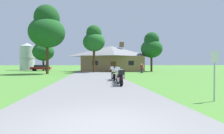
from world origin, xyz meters
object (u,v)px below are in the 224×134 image
Objects in this scene: motorcycle_silver_nearest_to_camera at (120,78)px; parked_red_suv_far_left at (41,68)px; tree_by_lodge_front at (94,40)px; bystander_blue_shirt_near_lodge at (141,67)px; tree_left_near at (47,28)px; tree_right_of_lodge at (152,46)px; bystander_red_shirt_by_tree at (142,68)px; tree_left_far at (43,49)px; metal_signpost_roadside at (215,70)px; bystander_white_shirt_beside_signpost at (142,68)px; motorcycle_red_farthest_in_row at (113,74)px; metal_silo_distant at (27,57)px; motorcycle_orange_second_in_row at (119,76)px.

motorcycle_silver_nearest_to_camera is 34.88m from parked_red_suv_far_left.
tree_by_lodge_front is 1.90× the size of parked_red_suv_far_left.
tree_left_near reaches higher than bystander_blue_shirt_near_lodge.
bystander_red_shirt_by_tree is at bearing -120.01° from tree_right_of_lodge.
bystander_red_shirt_by_tree reaches higher than motorcycle_silver_nearest_to_camera.
tree_right_of_lodge is (24.62, -6.45, 0.42)m from tree_left_far.
tree_left_near is at bearing -73.53° from tree_left_far.
bystander_red_shirt_by_tree is (-0.65, -2.60, -0.02)m from bystander_blue_shirt_near_lodge.
metal_signpost_roadside is 41.43m from parked_red_suv_far_left.
tree_right_of_lodge reaches higher than bystander_white_shirt_beside_signpost.
bystander_blue_shirt_near_lodge is at bearing -2.31° from tree_by_lodge_front.
tree_by_lodge_front is at bearing 27.28° from tree_left_near.
bystander_white_shirt_beside_signpost is at bearing -15.27° from tree_by_lodge_front.
motorcycle_silver_nearest_to_camera is 0.44× the size of parked_red_suv_far_left.
bystander_white_shirt_beside_signpost is 10.34m from tree_by_lodge_front.
motorcycle_red_farthest_in_row is 18.03m from bystander_blue_shirt_near_lodge.
tree_by_lodge_front is at bearing 94.13° from motorcycle_silver_nearest_to_camera.
tree_left_near reaches higher than motorcycle_red_farthest_in_row.
tree_right_of_lodge is at bearing -20.71° from metal_silo_distant.
parked_red_suv_far_left is (-12.44, 10.88, -5.39)m from tree_by_lodge_front.
bystander_blue_shirt_near_lodge is 24.17m from tree_left_far.
bystander_white_shirt_beside_signpost is at bearing -35.17° from metal_silo_distant.
motorcycle_orange_second_in_row is at bearing -114.64° from tree_right_of_lodge.
metal_signpost_roadside is at bearing -61.82° from tree_left_near.
motorcycle_orange_second_in_row is 2.16m from motorcycle_red_farthest_in_row.
metal_silo_distant is (-26.25, 16.27, 2.64)m from bystander_blue_shirt_near_lodge.
bystander_red_shirt_by_tree is 24.97m from tree_left_far.
tree_by_lodge_front is at bearing 46.65° from bystander_blue_shirt_near_lodge.
bystander_red_shirt_by_tree is (-0.32, -0.61, -0.02)m from bystander_white_shirt_beside_signpost.
tree_right_of_lodge is at bearing 66.46° from motorcycle_silver_nearest_to_camera.
motorcycle_orange_second_in_row is 19.94m from bystander_blue_shirt_near_lodge.
bystander_blue_shirt_near_lodge reaches higher than motorcycle_red_farthest_in_row.
motorcycle_orange_second_in_row is 8.38m from metal_signpost_roadside.
motorcycle_red_farthest_in_row is at bearing 89.28° from motorcycle_silver_nearest_to_camera.
bystander_red_shirt_by_tree is 24.13m from metal_signpost_roadside.
tree_by_lodge_front reaches higher than motorcycle_red_farthest_in_row.
bystander_blue_shirt_near_lodge is (7.32, 16.48, 0.33)m from motorcycle_red_farthest_in_row.
motorcycle_red_farthest_in_row is at bearing 93.00° from motorcycle_orange_second_in_row.
tree_left_near reaches higher than motorcycle_orange_second_in_row.
tree_left_near reaches higher than tree_by_lodge_front.
tree_left_near is (-9.13, 17.16, 6.71)m from motorcycle_silver_nearest_to_camera.
parked_red_suv_far_left is at bearing 138.84° from tree_by_lodge_front.
tree_left_near is at bearing 118.18° from metal_signpost_roadside.
tree_left_far is at bearing 113.80° from metal_signpost_roadside.
metal_silo_distant is at bearing 134.66° from bystander_red_shirt_by_tree.
tree_by_lodge_front is 8.57m from tree_left_near.
tree_by_lodge_front is 13.48m from tree_right_of_lodge.
metal_silo_distant is (-5.34, 4.87, -1.52)m from tree_left_far.
metal_signpost_roadside reaches higher than motorcycle_orange_second_in_row.
motorcycle_silver_nearest_to_camera is at bearing -55.15° from bystander_white_shirt_beside_signpost.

